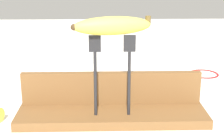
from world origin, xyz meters
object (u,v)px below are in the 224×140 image
Objects in this scene: fork_stand_center at (112,68)px; banana_raised_center at (112,26)px; fork_fallen_near at (99,85)px; wire_coil at (204,73)px.

fork_stand_center is 1.05× the size of banana_raised_center.
banana_raised_center is 0.34m from fork_fallen_near.
fork_stand_center is at bearing 10.55° from banana_raised_center.
fork_stand_center reaches higher than wire_coil.
wire_coil is at bearing 49.23° from fork_stand_center.
banana_raised_center is 1.81× the size of wire_coil.
fork_fallen_near is at bearing -163.14° from wire_coil.
banana_raised_center is at bearing -169.45° from fork_stand_center.
fork_fallen_near is (-0.03, 0.25, -0.13)m from fork_stand_center.
banana_raised_center reaches higher than wire_coil.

